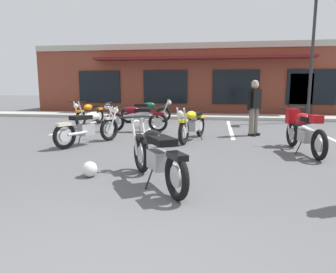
{
  "coord_description": "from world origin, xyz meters",
  "views": [
    {
      "loc": [
        0.92,
        -1.83,
        1.49
      ],
      "look_at": [
        0.01,
        3.85,
        0.55
      ],
      "focal_mm": 32.88,
      "sensor_mm": 36.0,
      "label": 1
    }
  ],
  "objects_px": {
    "motorcycle_foreground_classic": "(156,155)",
    "motorcycle_black_cruiser": "(192,124)",
    "person_in_shorts_foreground": "(254,104)",
    "motorcycle_orange_scrambler": "(90,114)",
    "parking_lot_lamp_post": "(314,41)",
    "motorcycle_green_cafe_racer": "(303,129)",
    "helmet_on_pavement": "(90,169)",
    "motorcycle_blue_standard": "(89,127)",
    "motorcycle_red_sportbike": "(136,118)",
    "motorcycle_silver_naked": "(147,111)"
  },
  "relations": [
    {
      "from": "motorcycle_foreground_classic",
      "to": "motorcycle_black_cruiser",
      "type": "bearing_deg",
      "value": 86.54
    },
    {
      "from": "motorcycle_black_cruiser",
      "to": "person_in_shorts_foreground",
      "type": "xyz_separation_m",
      "value": [
        1.77,
        1.15,
        0.49
      ]
    },
    {
      "from": "motorcycle_orange_scrambler",
      "to": "parking_lot_lamp_post",
      "type": "relative_size",
      "value": 0.42
    },
    {
      "from": "motorcycle_orange_scrambler",
      "to": "parking_lot_lamp_post",
      "type": "distance_m",
      "value": 9.26
    },
    {
      "from": "motorcycle_green_cafe_racer",
      "to": "helmet_on_pavement",
      "type": "relative_size",
      "value": 8.09
    },
    {
      "from": "motorcycle_blue_standard",
      "to": "helmet_on_pavement",
      "type": "relative_size",
      "value": 7.47
    },
    {
      "from": "motorcycle_green_cafe_racer",
      "to": "parking_lot_lamp_post",
      "type": "distance_m",
      "value": 6.92
    },
    {
      "from": "motorcycle_red_sportbike",
      "to": "motorcycle_blue_standard",
      "type": "xyz_separation_m",
      "value": [
        -0.6,
        -2.36,
        0.0
      ]
    },
    {
      "from": "helmet_on_pavement",
      "to": "motorcycle_blue_standard",
      "type": "bearing_deg",
      "value": 113.33
    },
    {
      "from": "motorcycle_foreground_classic",
      "to": "motorcycle_silver_naked",
      "type": "relative_size",
      "value": 0.9
    },
    {
      "from": "motorcycle_foreground_classic",
      "to": "motorcycle_blue_standard",
      "type": "height_order",
      "value": "same"
    },
    {
      "from": "motorcycle_green_cafe_racer",
      "to": "motorcycle_orange_scrambler",
      "type": "height_order",
      "value": "same"
    },
    {
      "from": "motorcycle_red_sportbike",
      "to": "parking_lot_lamp_post",
      "type": "bearing_deg",
      "value": 29.87
    },
    {
      "from": "motorcycle_blue_standard",
      "to": "motorcycle_orange_scrambler",
      "type": "xyz_separation_m",
      "value": [
        -1.49,
        3.54,
        0.0
      ]
    },
    {
      "from": "person_in_shorts_foreground",
      "to": "motorcycle_red_sportbike",
      "type": "bearing_deg",
      "value": 176.95
    },
    {
      "from": "helmet_on_pavement",
      "to": "parking_lot_lamp_post",
      "type": "distance_m",
      "value": 10.95
    },
    {
      "from": "motorcycle_red_sportbike",
      "to": "parking_lot_lamp_post",
      "type": "height_order",
      "value": "parking_lot_lamp_post"
    },
    {
      "from": "helmet_on_pavement",
      "to": "motorcycle_green_cafe_racer",
      "type": "bearing_deg",
      "value": 33.38
    },
    {
      "from": "motorcycle_orange_scrambler",
      "to": "helmet_on_pavement",
      "type": "xyz_separation_m",
      "value": [
        2.66,
        -6.26,
        -0.33
      ]
    },
    {
      "from": "motorcycle_silver_naked",
      "to": "motorcycle_green_cafe_racer",
      "type": "xyz_separation_m",
      "value": [
        4.83,
        -5.07,
        0.07
      ]
    },
    {
      "from": "motorcycle_silver_naked",
      "to": "motorcycle_orange_scrambler",
      "type": "relative_size",
      "value": 0.97
    },
    {
      "from": "motorcycle_blue_standard",
      "to": "motorcycle_silver_naked",
      "type": "bearing_deg",
      "value": 85.87
    },
    {
      "from": "motorcycle_red_sportbike",
      "to": "motorcycle_silver_naked",
      "type": "height_order",
      "value": "same"
    },
    {
      "from": "motorcycle_green_cafe_racer",
      "to": "motorcycle_black_cruiser",
      "type": "bearing_deg",
      "value": 157.3
    },
    {
      "from": "motorcycle_silver_naked",
      "to": "motorcycle_blue_standard",
      "type": "distance_m",
      "value": 5.0
    },
    {
      "from": "motorcycle_blue_standard",
      "to": "motorcycle_green_cafe_racer",
      "type": "relative_size",
      "value": 0.92
    },
    {
      "from": "parking_lot_lamp_post",
      "to": "motorcycle_black_cruiser",
      "type": "bearing_deg",
      "value": -131.3
    },
    {
      "from": "motorcycle_green_cafe_racer",
      "to": "parking_lot_lamp_post",
      "type": "xyz_separation_m",
      "value": [
        1.79,
        6.1,
        2.73
      ]
    },
    {
      "from": "motorcycle_black_cruiser",
      "to": "helmet_on_pavement",
      "type": "distance_m",
      "value": 4.0
    },
    {
      "from": "motorcycle_black_cruiser",
      "to": "motorcycle_orange_scrambler",
      "type": "xyz_separation_m",
      "value": [
        -4.06,
        2.53,
        0.0
      ]
    },
    {
      "from": "person_in_shorts_foreground",
      "to": "motorcycle_black_cruiser",
      "type": "bearing_deg",
      "value": -147.01
    },
    {
      "from": "motorcycle_green_cafe_racer",
      "to": "motorcycle_silver_naked",
      "type": "bearing_deg",
      "value": 133.59
    },
    {
      "from": "motorcycle_blue_standard",
      "to": "helmet_on_pavement",
      "type": "height_order",
      "value": "motorcycle_blue_standard"
    },
    {
      "from": "motorcycle_silver_naked",
      "to": "helmet_on_pavement",
      "type": "height_order",
      "value": "motorcycle_silver_naked"
    },
    {
      "from": "motorcycle_foreground_classic",
      "to": "person_in_shorts_foreground",
      "type": "relative_size",
      "value": 1.11
    },
    {
      "from": "motorcycle_blue_standard",
      "to": "motorcycle_green_cafe_racer",
      "type": "height_order",
      "value": "same"
    },
    {
      "from": "motorcycle_orange_scrambler",
      "to": "motorcycle_silver_naked",
      "type": "bearing_deg",
      "value": 38.16
    },
    {
      "from": "motorcycle_silver_naked",
      "to": "motorcycle_black_cruiser",
      "type": "bearing_deg",
      "value": -60.88
    },
    {
      "from": "motorcycle_black_cruiser",
      "to": "motorcycle_orange_scrambler",
      "type": "height_order",
      "value": "same"
    },
    {
      "from": "motorcycle_foreground_classic",
      "to": "person_in_shorts_foreground",
      "type": "xyz_separation_m",
      "value": [
        2.01,
        5.08,
        0.49
      ]
    },
    {
      "from": "motorcycle_blue_standard",
      "to": "helmet_on_pavement",
      "type": "bearing_deg",
      "value": -66.67
    },
    {
      "from": "motorcycle_foreground_classic",
      "to": "motorcycle_green_cafe_racer",
      "type": "xyz_separation_m",
      "value": [
        2.85,
        2.84,
        0.07
      ]
    },
    {
      "from": "motorcycle_silver_naked",
      "to": "motorcycle_orange_scrambler",
      "type": "height_order",
      "value": "same"
    },
    {
      "from": "motorcycle_silver_naked",
      "to": "person_in_shorts_foreground",
      "type": "distance_m",
      "value": 4.91
    },
    {
      "from": "motorcycle_blue_standard",
      "to": "parking_lot_lamp_post",
      "type": "xyz_separation_m",
      "value": [
        6.98,
        6.02,
        2.79
      ]
    },
    {
      "from": "motorcycle_black_cruiser",
      "to": "motorcycle_silver_naked",
      "type": "distance_m",
      "value": 4.55
    },
    {
      "from": "motorcycle_black_cruiser",
      "to": "motorcycle_orange_scrambler",
      "type": "relative_size",
      "value": 0.98
    },
    {
      "from": "motorcycle_black_cruiser",
      "to": "motorcycle_green_cafe_racer",
      "type": "xyz_separation_m",
      "value": [
        2.61,
        -1.09,
        0.07
      ]
    },
    {
      "from": "helmet_on_pavement",
      "to": "motorcycle_foreground_classic",
      "type": "bearing_deg",
      "value": -9.44
    },
    {
      "from": "motorcycle_red_sportbike",
      "to": "motorcycle_blue_standard",
      "type": "distance_m",
      "value": 2.43
    }
  ]
}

